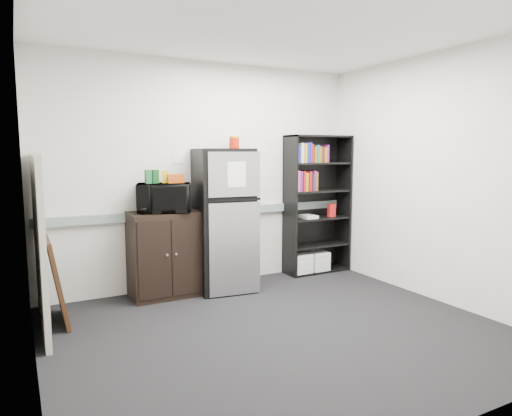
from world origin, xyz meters
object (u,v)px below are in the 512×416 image
at_px(cubicle_partition, 40,243).
at_px(cabinet, 165,254).
at_px(refrigerator, 223,220).
at_px(microwave, 164,198).
at_px(bookshelf, 316,201).

relative_size(cubicle_partition, cabinet, 1.68).
bearing_deg(cabinet, refrigerator, -6.61).
distance_m(cabinet, microwave, 0.64).
xyz_separation_m(cubicle_partition, refrigerator, (1.98, 0.34, 0.02)).
height_order(bookshelf, cubicle_partition, bookshelf).
distance_m(bookshelf, microwave, 2.13).
height_order(cabinet, refrigerator, refrigerator).
bearing_deg(refrigerator, bookshelf, 12.56).
bearing_deg(cabinet, microwave, -90.00).
relative_size(cabinet, refrigerator, 0.58).
bearing_deg(bookshelf, refrigerator, -174.17).
relative_size(microwave, refrigerator, 0.35).
height_order(bookshelf, cabinet, bookshelf).
distance_m(cubicle_partition, refrigerator, 2.01).
bearing_deg(microwave, bookshelf, 19.06).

